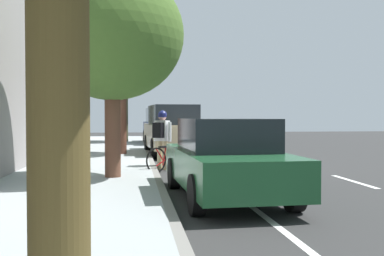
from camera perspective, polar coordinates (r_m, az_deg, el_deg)
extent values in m
plane|color=#2E2E2E|center=(14.95, 2.18, -4.49)|extent=(56.39, 56.39, 0.00)
cube|color=#9CA2A4|center=(14.80, -12.33, -4.34)|extent=(3.53, 35.25, 0.13)
cube|color=gray|center=(14.75, -5.15, -4.33)|extent=(0.16, 35.25, 0.13)
cube|color=white|center=(31.66, 2.19, -1.28)|extent=(0.14, 2.20, 0.01)
cube|color=white|center=(27.53, 3.63, -1.71)|extent=(0.14, 2.20, 0.01)
cube|color=white|center=(23.43, 5.57, -2.29)|extent=(0.14, 2.20, 0.01)
cube|color=white|center=(19.37, 8.34, -3.11)|extent=(0.14, 2.20, 0.01)
cube|color=white|center=(15.38, 12.57, -4.34)|extent=(0.14, 2.20, 0.01)
cube|color=white|center=(11.55, 19.70, -6.35)|extent=(0.14, 2.20, 0.01)
cube|color=white|center=(14.89, 0.53, -4.50)|extent=(0.12, 35.25, 0.01)
cube|color=gray|center=(15.08, -20.08, 5.85)|extent=(0.50, 35.25, 5.46)
cube|color=navy|center=(24.32, -3.70, -0.31)|extent=(2.00, 4.74, 0.90)
cube|color=black|center=(24.31, -3.70, 1.64)|extent=(1.74, 3.14, 0.76)
cylinder|color=black|center=(22.82, -5.58, -1.45)|extent=(0.24, 0.76, 0.76)
cylinder|color=black|center=(22.98, -1.22, -1.42)|extent=(0.24, 0.76, 0.76)
cylinder|color=black|center=(25.73, -5.91, -1.11)|extent=(0.24, 0.76, 0.76)
cylinder|color=black|center=(25.87, -2.04, -1.09)|extent=(0.24, 0.76, 0.76)
cube|color=tan|center=(18.09, -2.49, -0.96)|extent=(2.16, 4.80, 0.90)
cube|color=black|center=(18.07, -2.49, 1.67)|extent=(1.85, 3.19, 0.76)
cylinder|color=black|center=(16.56, -4.78, -2.58)|extent=(0.26, 0.77, 0.76)
cylinder|color=black|center=(16.82, 1.16, -2.51)|extent=(0.26, 0.77, 0.76)
cylinder|color=black|center=(19.45, -5.64, -1.97)|extent=(0.26, 0.77, 0.76)
cylinder|color=black|center=(19.68, -0.56, -1.92)|extent=(0.26, 0.77, 0.76)
cube|color=#1E512D|center=(8.66, 4.26, -4.91)|extent=(1.95, 4.47, 0.64)
cube|color=black|center=(8.61, 4.27, -0.81)|extent=(1.64, 2.17, 0.60)
cylinder|color=black|center=(7.20, 0.61, -8.40)|extent=(0.25, 0.67, 0.66)
cylinder|color=black|center=(7.66, 12.73, -7.84)|extent=(0.25, 0.67, 0.66)
cylinder|color=black|center=(9.87, -2.27, -5.69)|extent=(0.25, 0.67, 0.66)
cylinder|color=black|center=(10.21, 6.81, -5.46)|extent=(0.25, 0.67, 0.66)
torus|color=black|center=(13.15, -1.00, -3.78)|extent=(0.59, 0.45, 0.70)
torus|color=black|center=(12.47, -4.53, -4.08)|extent=(0.59, 0.45, 0.70)
cylinder|color=#A51414|center=(12.88, -2.28, -3.50)|extent=(0.54, 0.41, 0.52)
cylinder|color=#A51414|center=(12.64, -3.52, -3.64)|extent=(0.13, 0.11, 0.48)
cylinder|color=#A51414|center=(12.83, -2.46, -2.46)|extent=(0.61, 0.46, 0.05)
cylinder|color=#A51414|center=(12.59, -3.93, -4.39)|extent=(0.31, 0.24, 0.19)
cylinder|color=#A51414|center=(12.53, -4.11, -3.32)|extent=(0.23, 0.18, 0.34)
cylinder|color=#A51414|center=(13.11, -1.13, -3.07)|extent=(0.11, 0.10, 0.34)
cube|color=black|center=(12.59, -3.70, -2.40)|extent=(0.25, 0.22, 0.05)
cylinder|color=black|center=(13.06, -1.25, -2.08)|extent=(0.30, 0.39, 0.03)
cylinder|color=#C6B284|center=(13.17, -3.39, -3.47)|extent=(0.15, 0.15, 0.84)
cylinder|color=#C6B284|center=(13.29, -4.09, -3.43)|extent=(0.15, 0.15, 0.84)
cube|color=white|center=(13.19, -3.74, -0.34)|extent=(0.44, 0.42, 0.59)
cylinder|color=white|center=(13.03, -2.82, -0.49)|extent=(0.10, 0.10, 0.57)
cylinder|color=white|center=(13.34, -4.64, -0.45)|extent=(0.10, 0.10, 0.57)
sphere|color=tan|center=(13.18, -3.75, 1.47)|extent=(0.24, 0.24, 0.24)
sphere|color=navy|center=(13.18, -3.75, 1.64)|extent=(0.26, 0.26, 0.26)
cube|color=black|center=(13.03, -4.27, -0.28)|extent=(0.35, 0.33, 0.44)
cylinder|color=#4D4C31|center=(25.68, -8.42, 1.63)|extent=(0.32, 0.32, 2.97)
ellipsoid|color=#4C7931|center=(25.80, -8.44, 7.03)|extent=(3.42, 3.42, 2.97)
cylinder|color=brown|center=(17.43, -8.95, 1.29)|extent=(0.43, 0.43, 2.75)
ellipsoid|color=#3A7E33|center=(17.58, -8.98, 8.85)|extent=(3.41, 3.41, 2.60)
cylinder|color=brown|center=(10.85, -9.96, 0.30)|extent=(0.37, 0.37, 2.43)
ellipsoid|color=#456628|center=(11.02, -10.01, 11.52)|extent=(3.38, 3.38, 3.09)
cylinder|color=#4E401F|center=(3.20, -16.49, 6.80)|extent=(0.42, 0.42, 3.49)
cylinder|color=black|center=(25.08, -10.36, -0.85)|extent=(0.15, 0.15, 0.81)
cylinder|color=black|center=(25.20, -10.00, -0.84)|extent=(0.15, 0.15, 0.81)
cube|color=#264C26|center=(25.12, -10.19, 0.73)|extent=(0.44, 0.42, 0.57)
cylinder|color=#264C26|center=(24.96, -10.66, 0.66)|extent=(0.10, 0.10, 0.54)
cylinder|color=#264C26|center=(25.28, -9.73, 0.67)|extent=(0.10, 0.10, 0.54)
sphere|color=#939B56|center=(25.12, -10.19, 1.65)|extent=(0.23, 0.23, 0.23)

